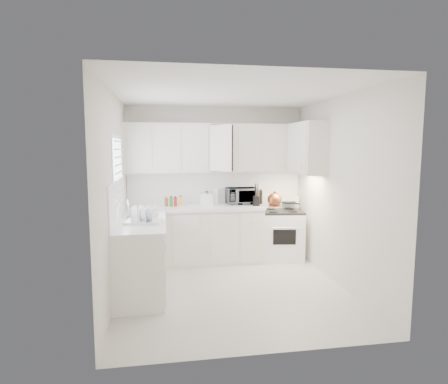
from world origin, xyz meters
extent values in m
plane|color=beige|center=(0.00, 0.00, 0.00)|extent=(3.20, 3.20, 0.00)
plane|color=white|center=(0.00, 0.00, 2.60)|extent=(3.20, 3.20, 0.00)
plane|color=silver|center=(0.00, 1.60, 1.30)|extent=(3.00, 0.00, 3.00)
plane|color=silver|center=(0.00, -1.60, 1.30)|extent=(3.00, 0.00, 3.00)
plane|color=silver|center=(-1.50, 0.00, 1.30)|extent=(0.00, 3.20, 3.20)
plane|color=silver|center=(1.50, 0.00, 1.30)|extent=(0.00, 3.20, 3.20)
cube|color=white|center=(-0.39, 1.29, 0.93)|extent=(2.24, 0.64, 0.05)
cube|color=white|center=(-1.19, 0.20, 0.93)|extent=(0.64, 1.62, 0.05)
cube|color=white|center=(0.00, 1.59, 1.23)|extent=(2.98, 0.02, 0.55)
cube|color=white|center=(-1.49, 0.20, 1.23)|extent=(0.02, 1.60, 0.55)
imported|color=gray|center=(0.42, 1.45, 1.12)|extent=(0.52, 0.32, 0.34)
cylinder|color=white|center=(-0.01, 1.49, 1.08)|extent=(0.12, 0.12, 0.27)
cylinder|color=brown|center=(-0.85, 1.42, 1.02)|extent=(0.06, 0.06, 0.13)
cylinder|color=#2F6C24|center=(-0.78, 1.33, 1.02)|extent=(0.06, 0.06, 0.13)
cylinder|color=#B31721|center=(-0.70, 1.42, 1.02)|extent=(0.06, 0.06, 0.13)
cylinder|color=gold|center=(-0.62, 1.33, 1.02)|extent=(0.06, 0.06, 0.13)
cylinder|color=#B31721|center=(0.58, 1.46, 1.05)|extent=(0.06, 0.06, 0.19)
cylinder|color=gold|center=(0.64, 1.40, 1.05)|extent=(0.06, 0.06, 0.19)
cylinder|color=#513817|center=(0.69, 1.46, 1.05)|extent=(0.06, 0.06, 0.19)
cylinder|color=black|center=(0.74, 1.40, 1.05)|extent=(0.06, 0.06, 0.19)
camera|label=1|loc=(-0.89, -4.77, 1.92)|focal=29.99mm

